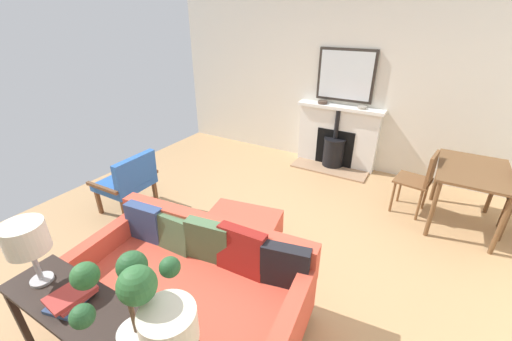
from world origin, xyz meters
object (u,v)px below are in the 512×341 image
sofa (195,280)px  ottoman (240,231)px  mantel_bowl_near (323,102)px  book_stack (71,297)px  console_table (103,330)px  potted_plant (131,298)px  mantel_bowl_far (362,107)px  dining_chair_near_fireplace (421,178)px  dining_table (472,177)px  table_lamp_near_end (26,239)px  table_lamp_far_end (169,327)px  armchair_accent (129,180)px  fireplace (336,140)px

sofa → ottoman: sofa is taller
mantel_bowl_near → book_stack: 4.33m
console_table → book_stack: (-0.00, -0.27, 0.13)m
potted_plant → mantel_bowl_far: bearing=179.0°
book_stack → dining_chair_near_fireplace: size_ratio=0.35×
ottoman → dining_table: dining_table is taller
sofa → ottoman: bearing=-172.7°
sofa → console_table: 0.86m
mantel_bowl_near → ottoman: 2.77m
sofa → dining_chair_near_fireplace: bearing=150.8°
mantel_bowl_far → potted_plant: bearing=-1.0°
mantel_bowl_far → table_lamp_near_end: size_ratio=0.31×
sofa → ottoman: 0.88m
table_lamp_near_end → table_lamp_far_end: table_lamp_near_end is taller
mantel_bowl_far → ottoman: size_ratio=0.16×
mantel_bowl_far → armchair_accent: size_ratio=0.17×
table_lamp_near_end → dining_chair_near_fireplace: size_ratio=0.53×
potted_plant → dining_chair_near_fireplace: 3.62m
armchair_accent → table_lamp_far_end: size_ratio=1.91×
book_stack → dining_table: (-3.41, 2.22, -0.13)m
armchair_accent → table_lamp_near_end: (1.61, 1.15, 0.63)m
console_table → dining_table: 3.93m
fireplace → dining_chair_near_fireplace: size_ratio=1.61×
ottoman → mantel_bowl_far: bearing=168.4°
table_lamp_far_end → dining_table: size_ratio=0.41×
dining_table → potted_plant: bearing=-25.1°
ottoman → dining_chair_near_fireplace: size_ratio=1.03×
table_lamp_near_end → book_stack: table_lamp_near_end is taller
table_lamp_near_end → book_stack: size_ratio=1.55×
mantel_bowl_near → mantel_bowl_far: (0.00, 0.63, -0.00)m
console_table → armchair_accent: bearing=-132.7°
fireplace → sofa: (3.51, -0.10, -0.10)m
fireplace → sofa: size_ratio=0.70×
table_lamp_near_end → mantel_bowl_near: bearing=174.8°
sofa → console_table: (0.80, 0.00, 0.30)m
fireplace → table_lamp_near_end: bearing=-9.1°
table_lamp_near_end → table_lamp_far_end: 1.19m
table_lamp_near_end → dining_table: table_lamp_near_end is taller
armchair_accent → ottoman: bearing=92.1°
table_lamp_far_end → dining_table: bearing=158.2°
potted_plant → book_stack: (-0.00, -0.62, -0.34)m
sofa → potted_plant: 1.17m
potted_plant → dining_table: 3.80m
ottoman → table_lamp_far_end: table_lamp_far_end is taller
mantel_bowl_near → console_table: 4.34m
table_lamp_far_end → armchair_accent: bearing=-124.6°
armchair_accent → dining_table: (-1.80, 3.70, 0.18)m
sofa → potted_plant: bearing=24.0°
potted_plant → book_stack: potted_plant is taller
ottoman → table_lamp_far_end: (1.67, 0.71, 0.83)m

